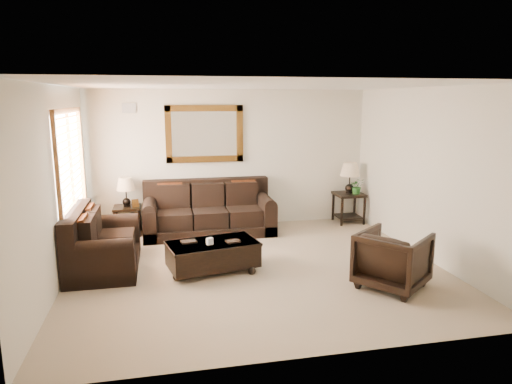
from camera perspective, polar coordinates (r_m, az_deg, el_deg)
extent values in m
cube|color=gray|center=(7.01, 0.07, -9.45)|extent=(5.50, 5.00, 0.01)
cube|color=white|center=(6.55, 0.07, 13.18)|extent=(5.50, 5.00, 0.01)
cube|color=beige|center=(9.08, -3.17, 4.18)|extent=(5.50, 0.01, 2.70)
cube|color=beige|center=(4.29, 6.94, -4.27)|extent=(5.50, 0.01, 2.70)
cube|color=beige|center=(6.66, -23.76, 0.51)|extent=(0.01, 5.00, 2.70)
cube|color=beige|center=(7.69, 20.57, 2.11)|extent=(0.01, 5.00, 2.70)
cube|color=white|center=(7.50, -22.39, 3.30)|extent=(0.01, 1.80, 1.50)
cube|color=brown|center=(7.43, -22.59, 9.35)|extent=(0.06, 1.96, 0.08)
cube|color=brown|center=(7.64, -21.68, -2.56)|extent=(0.06, 1.96, 0.08)
cube|color=brown|center=(6.58, -23.54, 2.17)|extent=(0.06, 0.08, 1.50)
cube|color=brown|center=(8.41, -21.02, 4.21)|extent=(0.06, 0.08, 1.50)
cube|color=brown|center=(7.49, -22.13, 3.31)|extent=(0.05, 0.05, 1.50)
cube|color=#522910|center=(8.94, -6.44, 7.22)|extent=(1.50, 0.06, 1.10)
cube|color=white|center=(8.95, -6.45, 7.23)|extent=(1.26, 0.01, 0.86)
cube|color=#999999|center=(8.91, -15.59, 10.09)|extent=(0.25, 0.02, 0.18)
cube|color=black|center=(8.75, -5.87, -4.54)|extent=(2.42, 1.05, 0.20)
cube|color=black|center=(8.98, -6.22, 0.12)|extent=(2.42, 0.24, 0.50)
cube|color=black|center=(8.62, -10.16, -3.19)|extent=(0.62, 0.86, 0.30)
cube|color=black|center=(8.66, -5.88, -3.00)|extent=(0.62, 0.86, 0.30)
cube|color=black|center=(8.74, -1.67, -2.80)|extent=(0.62, 0.86, 0.30)
cube|color=black|center=(8.66, -13.10, -3.62)|extent=(0.24, 1.05, 0.58)
cylinder|color=black|center=(8.59, -13.19, -1.74)|extent=(0.24, 1.03, 0.24)
cube|color=black|center=(8.86, 1.14, -2.96)|extent=(0.24, 1.05, 0.58)
cylinder|color=black|center=(8.80, 1.15, -1.12)|extent=(0.24, 1.03, 0.24)
cube|color=#662A0D|center=(8.75, -10.68, -0.37)|extent=(0.46, 0.20, 0.48)
cube|color=#662A0D|center=(8.88, -1.56, 0.01)|extent=(0.46, 0.20, 0.48)
cube|color=black|center=(7.35, -18.32, -8.31)|extent=(0.97, 1.64, 0.18)
cube|color=black|center=(7.23, -21.56, -3.89)|extent=(0.23, 1.64, 0.46)
cube|color=black|center=(6.99, -18.53, -7.34)|extent=(0.80, 0.57, 0.28)
cube|color=black|center=(7.55, -18.03, -5.90)|extent=(0.80, 0.57, 0.28)
cube|color=black|center=(6.63, -19.08, -8.89)|extent=(0.97, 0.23, 0.54)
cylinder|color=black|center=(6.54, -19.24, -6.66)|extent=(0.95, 0.23, 0.23)
cube|color=black|center=(7.96, -17.85, -5.39)|extent=(0.97, 0.23, 0.54)
cylinder|color=black|center=(7.89, -17.97, -3.50)|extent=(0.95, 0.23, 0.23)
cube|color=#662A0D|center=(6.87, -20.47, -4.64)|extent=(0.19, 0.43, 0.44)
cube|color=#662A0D|center=(7.53, -19.71, -3.19)|extent=(0.19, 0.43, 0.44)
cube|color=black|center=(8.87, -15.83, -1.90)|extent=(0.49, 0.49, 0.04)
cube|color=black|center=(8.98, -15.69, -4.44)|extent=(0.42, 0.42, 0.03)
cylinder|color=black|center=(8.75, -17.21, -3.98)|extent=(0.04, 0.04, 0.49)
cylinder|color=black|center=(8.72, -14.44, -3.88)|extent=(0.04, 0.04, 0.49)
cylinder|color=black|center=(9.16, -16.97, -3.29)|extent=(0.04, 0.04, 0.49)
cylinder|color=black|center=(9.13, -14.33, -3.19)|extent=(0.04, 0.04, 0.49)
sphere|color=black|center=(8.85, -15.87, -1.19)|extent=(0.15, 0.15, 0.15)
cylinder|color=black|center=(8.82, -15.93, -0.16)|extent=(0.02, 0.02, 0.32)
cone|color=#D0B28B|center=(8.78, -15.99, 0.98)|extent=(0.34, 0.34, 0.23)
cube|color=#522910|center=(8.75, -14.85, -1.36)|extent=(0.14, 0.09, 0.15)
cube|color=black|center=(9.56, 11.55, -0.28)|extent=(0.57, 0.57, 0.05)
cube|color=black|center=(9.66, 11.44, -3.00)|extent=(0.48, 0.48, 0.03)
cylinder|color=black|center=(9.32, 10.69, -2.50)|extent=(0.05, 0.05, 0.57)
cylinder|color=black|center=(9.51, 13.39, -2.33)|extent=(0.05, 0.05, 0.57)
cylinder|color=black|center=(9.75, 9.62, -1.83)|extent=(0.05, 0.05, 0.57)
cylinder|color=black|center=(9.94, 12.22, -1.69)|extent=(0.05, 0.05, 0.57)
sphere|color=black|center=(9.53, 11.58, 0.47)|extent=(0.17, 0.17, 0.17)
cylinder|color=black|center=(9.50, 11.63, 1.57)|extent=(0.02, 0.02, 0.37)
cone|color=#D0B28B|center=(9.47, 11.68, 2.79)|extent=(0.39, 0.39, 0.27)
sphere|color=black|center=(6.65, -9.87, -10.39)|extent=(0.12, 0.12, 0.12)
sphere|color=black|center=(6.76, -0.52, -9.84)|extent=(0.12, 0.12, 0.12)
sphere|color=black|center=(7.11, -10.02, -8.92)|extent=(0.12, 0.12, 0.12)
sphere|color=black|center=(7.22, -1.29, -8.44)|extent=(0.12, 0.12, 0.12)
cube|color=black|center=(6.84, -5.43, -7.71)|extent=(1.39, 0.93, 0.36)
cube|color=black|center=(6.79, -5.45, -6.43)|extent=(1.42, 0.95, 0.04)
cube|color=black|center=(6.80, -8.41, -6.17)|extent=(0.24, 0.19, 0.03)
cube|color=black|center=(6.77, -2.91, -6.17)|extent=(0.22, 0.17, 0.02)
cube|color=white|center=(6.67, -5.79, -6.15)|extent=(0.11, 0.09, 0.10)
imported|color=black|center=(6.47, 16.73, -7.78)|extent=(1.13, 1.13, 0.85)
imported|color=#265A1F|center=(9.49, 12.52, 0.51)|extent=(0.35, 0.37, 0.25)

